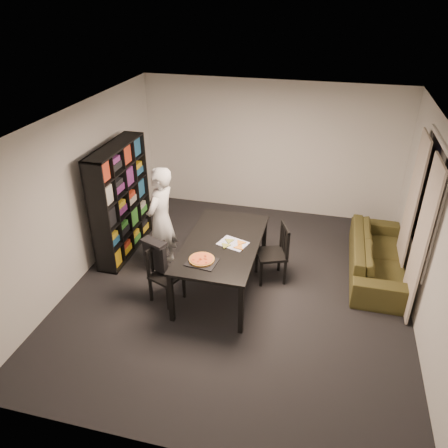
% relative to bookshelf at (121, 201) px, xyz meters
% --- Properties ---
extents(room, '(5.01, 5.51, 2.61)m').
position_rel_bookshelf_xyz_m(room, '(2.16, -0.60, 0.35)').
color(room, black).
rests_on(room, ground).
extents(window_pane, '(0.02, 1.40, 1.60)m').
position_rel_bookshelf_xyz_m(window_pane, '(4.64, -0.00, 0.55)').
color(window_pane, black).
rests_on(window_pane, room).
extents(window_frame, '(0.03, 1.52, 1.72)m').
position_rel_bookshelf_xyz_m(window_frame, '(4.64, -0.00, 0.55)').
color(window_frame, white).
rests_on(window_frame, room).
extents(curtain_left, '(0.03, 0.70, 2.25)m').
position_rel_bookshelf_xyz_m(curtain_left, '(4.56, -0.52, 0.20)').
color(curtain_left, beige).
rests_on(curtain_left, room).
extents(curtain_right, '(0.03, 0.70, 2.25)m').
position_rel_bookshelf_xyz_m(curtain_right, '(4.56, 0.52, 0.20)').
color(curtain_right, beige).
rests_on(curtain_right, room).
extents(bookshelf, '(0.35, 1.50, 1.90)m').
position_rel_bookshelf_xyz_m(bookshelf, '(0.00, 0.00, 0.00)').
color(bookshelf, black).
rests_on(bookshelf, room).
extents(dining_table, '(1.07, 1.93, 0.80)m').
position_rel_bookshelf_xyz_m(dining_table, '(1.90, -0.62, -0.22)').
color(dining_table, black).
rests_on(dining_table, room).
extents(chair_left, '(0.52, 0.52, 0.86)m').
position_rel_bookshelf_xyz_m(chair_left, '(1.11, -1.08, -0.46)').
color(chair_left, black).
rests_on(chair_left, room).
extents(chair_right, '(0.56, 0.56, 0.93)m').
position_rel_bookshelf_xyz_m(chair_right, '(2.66, -0.19, -0.42)').
color(chair_right, black).
rests_on(chair_right, room).
extents(draped_jacket, '(0.42, 0.30, 0.48)m').
position_rel_bookshelf_xyz_m(draped_jacket, '(1.00, -1.03, -0.24)').
color(draped_jacket, black).
rests_on(draped_jacket, chair_left).
extents(person, '(0.50, 0.69, 1.75)m').
position_rel_bookshelf_xyz_m(person, '(0.83, -0.33, -0.08)').
color(person, silver).
rests_on(person, room).
extents(baking_tray, '(0.43, 0.36, 0.01)m').
position_rel_bookshelf_xyz_m(baking_tray, '(1.76, -1.20, -0.14)').
color(baking_tray, black).
rests_on(baking_tray, dining_table).
extents(pepperoni_pizza, '(0.35, 0.35, 0.03)m').
position_rel_bookshelf_xyz_m(pepperoni_pizza, '(1.75, -1.17, -0.12)').
color(pepperoni_pizza, '#AD7732').
rests_on(pepperoni_pizza, dining_table).
extents(kitchen_towel, '(0.47, 0.41, 0.01)m').
position_rel_bookshelf_xyz_m(kitchen_towel, '(2.06, -0.63, -0.14)').
color(kitchen_towel, white).
rests_on(kitchen_towel, dining_table).
extents(pizza_slices, '(0.41, 0.36, 0.01)m').
position_rel_bookshelf_xyz_m(pizza_slices, '(2.07, -0.66, -0.13)').
color(pizza_slices, '#B48C38').
rests_on(pizza_slices, dining_table).
extents(sofa, '(0.82, 2.09, 0.61)m').
position_rel_bookshelf_xyz_m(sofa, '(4.20, 0.35, -0.64)').
color(sofa, '#403C19').
rests_on(sofa, room).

